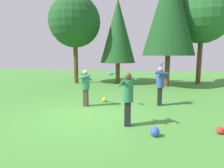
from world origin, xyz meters
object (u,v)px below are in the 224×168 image
at_px(frisbee, 111,74).
at_px(tree_far_right, 202,14).
at_px(person_catcher, 86,85).
at_px(ball_yellow, 104,100).
at_px(ball_red, 220,130).
at_px(person_thrower, 160,82).
at_px(person_bystander, 128,95).
at_px(tree_right, 170,8).
at_px(tree_left, 75,22).
at_px(ball_blue, 155,132).
at_px(tree_center, 118,31).

distance_m(frisbee, tree_far_right, 9.99).
distance_m(person_catcher, ball_yellow, 1.35).
distance_m(ball_red, tree_far_right, 11.29).
xyz_separation_m(person_thrower, person_catcher, (-3.18, -0.65, -0.09)).
relative_size(person_bystander, tree_right, 0.20).
bearing_deg(ball_yellow, person_bystander, -65.17).
relative_size(person_bystander, tree_left, 0.26).
bearing_deg(ball_red, person_thrower, 116.50).
height_order(person_catcher, frisbee, person_catcher).
bearing_deg(ball_blue, person_thrower, 83.82).
distance_m(ball_red, ball_blue, 1.90).
bearing_deg(person_catcher, tree_left, 107.47).
xyz_separation_m(ball_blue, tree_left, (-5.56, 9.26, 4.51)).
height_order(person_catcher, ball_blue, person_catcher).
distance_m(ball_red, tree_center, 10.69).
bearing_deg(tree_right, ball_blue, -98.07).
distance_m(ball_blue, tree_left, 11.71).
xyz_separation_m(person_thrower, tree_left, (-5.93, 5.85, 3.61)).
distance_m(person_catcher, tree_left, 7.97).
bearing_deg(person_thrower, tree_right, -113.90).
xyz_separation_m(ball_blue, tree_far_right, (3.73, 10.39, 4.98)).
distance_m(person_thrower, ball_blue, 3.55).
height_order(person_thrower, tree_center, tree_center).
bearing_deg(ball_yellow, person_catcher, -126.99).
xyz_separation_m(person_bystander, ball_yellow, (-1.36, 2.93, -0.90)).
xyz_separation_m(person_catcher, person_bystander, (2.00, -2.08, 0.07)).
bearing_deg(tree_far_right, tree_right, -147.56).
distance_m(frisbee, tree_center, 7.14).
relative_size(person_thrower, frisbee, 5.57).
distance_m(ball_blue, tree_right, 10.27).
xyz_separation_m(ball_red, tree_right, (-0.59, 8.36, 5.15)).
bearing_deg(frisbee, ball_blue, -59.43).
height_order(person_bystander, ball_red, person_bystander).
distance_m(person_catcher, ball_red, 5.26).
bearing_deg(person_thrower, frisbee, 0.00).
bearing_deg(tree_far_right, frisbee, -125.82).
distance_m(frisbee, ball_red, 4.48).
bearing_deg(tree_far_right, ball_yellow, -131.06).
height_order(tree_center, tree_far_right, tree_far_right).
xyz_separation_m(ball_red, ball_blue, (-1.84, -0.46, 0.03)).
distance_m(ball_yellow, tree_far_right, 10.29).
distance_m(tree_center, tree_far_right, 6.24).
height_order(frisbee, tree_left, tree_left).
distance_m(person_thrower, tree_right, 6.92).
xyz_separation_m(person_thrower, ball_yellow, (-2.54, 0.21, -0.92)).
bearing_deg(person_catcher, person_bystander, -51.59).
relative_size(frisbee, tree_center, 0.05).
bearing_deg(ball_yellow, tree_center, 91.55).
height_order(person_catcher, ball_red, person_catcher).
bearing_deg(tree_far_right, tree_left, -173.07).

